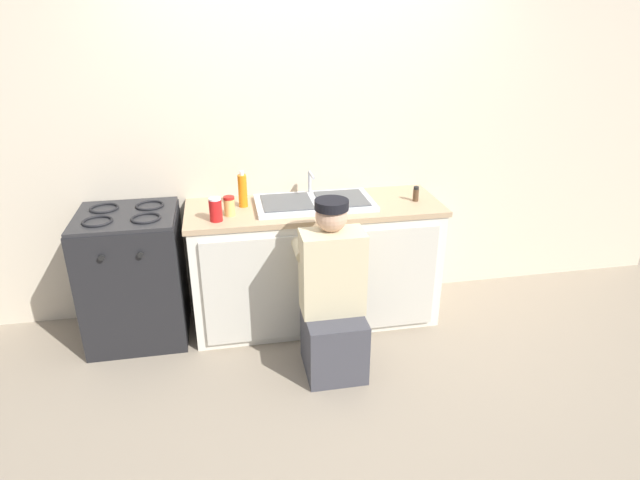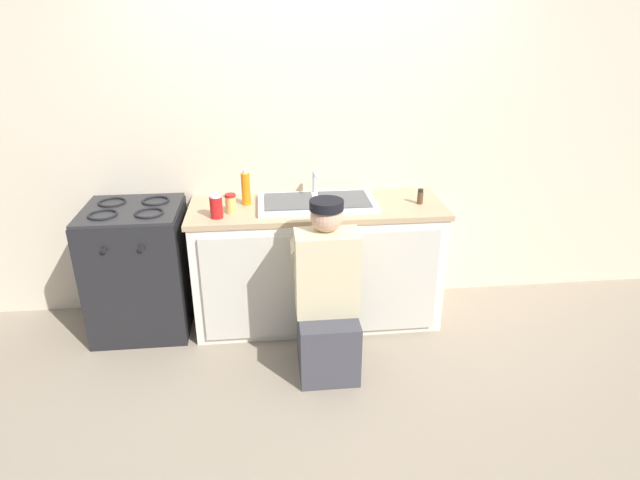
# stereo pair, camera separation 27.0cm
# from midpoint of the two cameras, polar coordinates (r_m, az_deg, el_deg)

# --- Properties ---
(ground_plane) EXTENTS (12.00, 12.00, 0.00)m
(ground_plane) POSITION_cam_midpoint_polar(r_m,az_deg,el_deg) (3.79, -1.79, -10.43)
(ground_plane) COLOR gray
(back_wall) EXTENTS (6.00, 0.10, 2.50)m
(back_wall) POSITION_cam_midpoint_polar(r_m,az_deg,el_deg) (3.89, -3.58, 10.61)
(back_wall) COLOR beige
(back_wall) RESTS_ON ground_plane
(counter_cabinet) EXTENTS (1.70, 0.62, 0.84)m
(counter_cabinet) POSITION_cam_midpoint_polar(r_m,az_deg,el_deg) (3.83, -2.56, -2.78)
(counter_cabinet) COLOR silver
(counter_cabinet) RESTS_ON ground_plane
(countertop) EXTENTS (1.74, 0.62, 0.04)m
(countertop) POSITION_cam_midpoint_polar(r_m,az_deg,el_deg) (3.66, -2.71, 3.46)
(countertop) COLOR tan
(countertop) RESTS_ON counter_cabinet
(sink_double_basin) EXTENTS (0.80, 0.44, 0.19)m
(sink_double_basin) POSITION_cam_midpoint_polar(r_m,az_deg,el_deg) (3.65, -2.72, 4.02)
(sink_double_basin) COLOR silver
(sink_double_basin) RESTS_ON countertop
(stove_range) EXTENTS (0.64, 0.62, 0.92)m
(stove_range) POSITION_cam_midpoint_polar(r_m,az_deg,el_deg) (3.87, -21.12, -3.64)
(stove_range) COLOR black
(stove_range) RESTS_ON ground_plane
(plumber_person) EXTENTS (0.42, 0.61, 1.10)m
(plumber_person) POSITION_cam_midpoint_polar(r_m,az_deg,el_deg) (3.28, -0.99, -6.78)
(plumber_person) COLOR #3F3F47
(plumber_person) RESTS_ON ground_plane
(soap_bottle_orange) EXTENTS (0.06, 0.06, 0.25)m
(soap_bottle_orange) POSITION_cam_midpoint_polar(r_m,az_deg,el_deg) (3.65, -10.37, 5.19)
(soap_bottle_orange) COLOR orange
(soap_bottle_orange) RESTS_ON countertop
(condiment_jar) EXTENTS (0.07, 0.07, 0.13)m
(condiment_jar) POSITION_cam_midpoint_polar(r_m,az_deg,el_deg) (3.52, -11.84, 3.55)
(condiment_jar) COLOR #DBB760
(condiment_jar) RESTS_ON countertop
(spice_bottle_pepper) EXTENTS (0.04, 0.04, 0.10)m
(spice_bottle_pepper) POSITION_cam_midpoint_polar(r_m,az_deg,el_deg) (3.75, 8.16, 4.86)
(spice_bottle_pepper) COLOR #513823
(spice_bottle_pepper) RESTS_ON countertop
(soda_cup_red) EXTENTS (0.08, 0.08, 0.15)m
(soda_cup_red) POSITION_cam_midpoint_polar(r_m,az_deg,el_deg) (3.44, -13.30, 3.15)
(soda_cup_red) COLOR red
(soda_cup_red) RESTS_ON countertop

